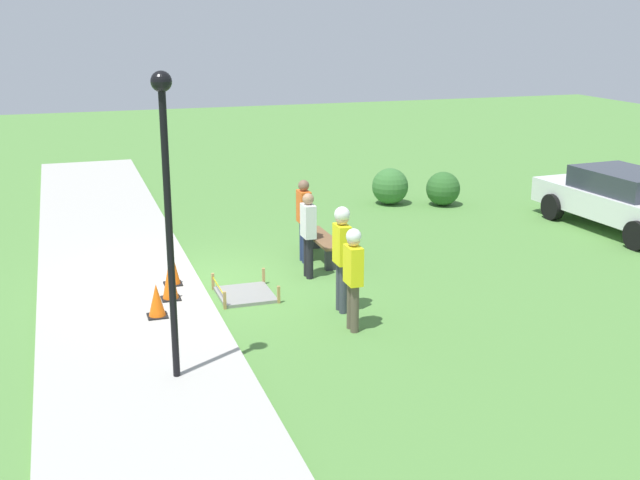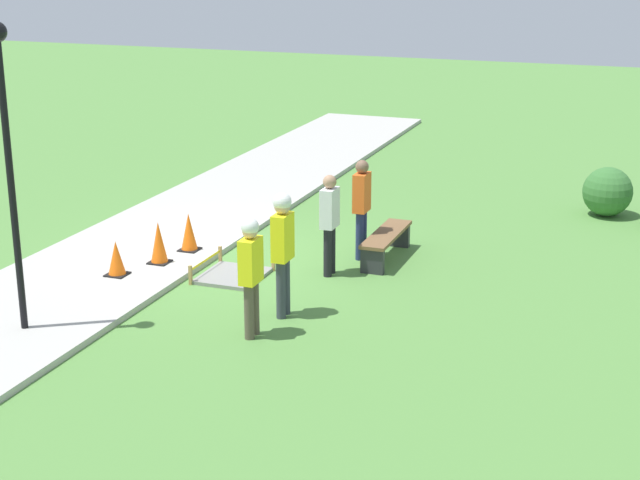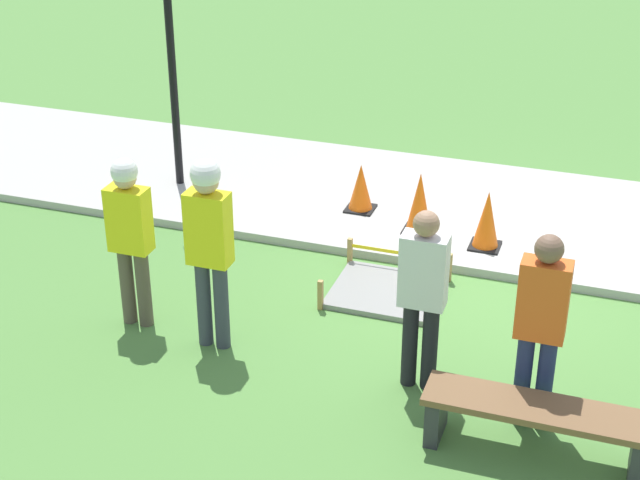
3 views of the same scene
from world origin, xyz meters
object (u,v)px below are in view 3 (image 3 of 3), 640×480
at_px(worker_assistant, 130,228).
at_px(bystander_in_orange_shirt, 541,320).
at_px(traffic_cone_near_patch, 487,220).
at_px(worker_supervisor, 209,236).
at_px(bystander_in_gray_shirt, 423,290).
at_px(traffic_cone_far_patch, 420,203).
at_px(traffic_cone_sidewalk_edge, 361,188).
at_px(park_bench, 536,420).

height_order(worker_assistant, bystander_in_orange_shirt, bystander_in_orange_shirt).
height_order(traffic_cone_near_patch, worker_supervisor, worker_supervisor).
height_order(bystander_in_orange_shirt, bystander_in_gray_shirt, bystander_in_orange_shirt).
bearing_deg(bystander_in_orange_shirt, traffic_cone_near_patch, -72.46).
xyz_separation_m(traffic_cone_far_patch, traffic_cone_sidewalk_edge, (0.81, -0.34, -0.07)).
bearing_deg(traffic_cone_near_patch, park_bench, 106.78).
distance_m(park_bench, bystander_in_gray_shirt, 1.44).
bearing_deg(bystander_in_orange_shirt, bystander_in_gray_shirt, -12.29).
relative_size(park_bench, bystander_in_orange_shirt, 1.02).
bearing_deg(worker_assistant, traffic_cone_sidewalk_edge, -114.31).
height_order(traffic_cone_sidewalk_edge, bystander_in_gray_shirt, bystander_in_gray_shirt).
distance_m(traffic_cone_near_patch, traffic_cone_far_patch, 0.82).
distance_m(bystander_in_orange_shirt, bystander_in_gray_shirt, 1.05).
height_order(traffic_cone_far_patch, worker_assistant, worker_assistant).
distance_m(worker_supervisor, worker_assistant, 0.90).
bearing_deg(worker_assistant, bystander_in_gray_shirt, 177.43).
relative_size(park_bench, worker_supervisor, 0.94).
height_order(worker_supervisor, bystander_in_gray_shirt, worker_supervisor).
distance_m(park_bench, worker_supervisor, 3.29).
distance_m(traffic_cone_near_patch, park_bench, 3.49).
height_order(park_bench, bystander_in_gray_shirt, bystander_in_gray_shirt).
relative_size(traffic_cone_far_patch, park_bench, 0.40).
bearing_deg(worker_supervisor, traffic_cone_far_patch, -114.71).
bearing_deg(traffic_cone_far_patch, worker_supervisor, 65.29).
bearing_deg(traffic_cone_sidewalk_edge, traffic_cone_near_patch, 162.95).
height_order(traffic_cone_far_patch, traffic_cone_sidewalk_edge, traffic_cone_far_patch).
xyz_separation_m(traffic_cone_near_patch, bystander_in_orange_shirt, (-0.92, 2.91, 0.57)).
xyz_separation_m(park_bench, worker_assistant, (4.00, -0.79, 0.70)).
relative_size(traffic_cone_far_patch, bystander_in_gray_shirt, 0.42).
bearing_deg(bystander_in_gray_shirt, traffic_cone_near_patch, -92.24).
relative_size(bystander_in_orange_shirt, bystander_in_gray_shirt, 1.03).
relative_size(park_bench, bystander_in_gray_shirt, 1.05).
bearing_deg(park_bench, traffic_cone_near_patch, -73.22).
xyz_separation_m(traffic_cone_near_patch, park_bench, (-1.01, 3.35, -0.09)).
distance_m(traffic_cone_far_patch, bystander_in_gray_shirt, 2.97).
xyz_separation_m(park_bench, worker_supervisor, (3.12, -0.67, 0.81)).
xyz_separation_m(traffic_cone_far_patch, bystander_in_orange_shirt, (-1.73, 3.06, 0.55)).
bearing_deg(traffic_cone_far_patch, park_bench, 117.42).
distance_m(traffic_cone_near_patch, traffic_cone_sidewalk_edge, 1.69).
xyz_separation_m(traffic_cone_far_patch, worker_assistant, (2.18, 2.71, 0.58)).
bearing_deg(park_bench, bystander_in_gray_shirt, -30.56).
distance_m(traffic_cone_near_patch, bystander_in_gray_shirt, 2.74).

